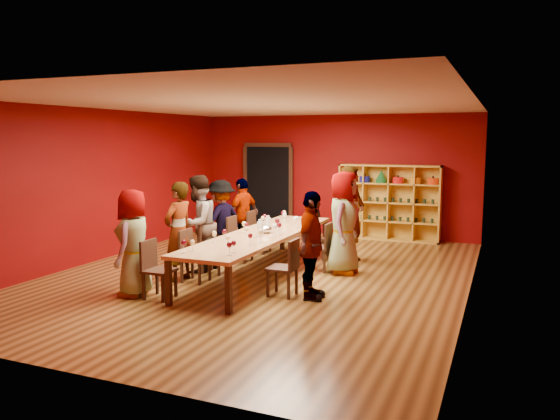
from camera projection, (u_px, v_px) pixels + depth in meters
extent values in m
cube|color=brown|center=(262.00, 275.00, 9.73)|extent=(7.10, 9.10, 0.02)
cube|color=#600405|center=(336.00, 175.00, 13.67)|extent=(7.10, 0.02, 3.00)
cube|color=#600405|center=(73.00, 232.00, 5.41)|extent=(7.10, 0.02, 3.00)
cube|color=#600405|center=(101.00, 185.00, 10.87)|extent=(0.02, 9.10, 3.00)
cube|color=#600405|center=(473.00, 200.00, 8.20)|extent=(0.02, 9.10, 3.00)
cube|color=silver|center=(261.00, 104.00, 9.34)|extent=(7.10, 9.10, 0.02)
cube|color=tan|center=(261.00, 235.00, 9.64)|extent=(1.10, 4.50, 0.06)
cube|color=black|center=(169.00, 283.00, 7.89)|extent=(0.08, 0.08, 0.69)
cube|color=black|center=(282.00, 234.00, 11.86)|extent=(0.08, 0.08, 0.69)
cube|color=black|center=(229.00, 290.00, 7.51)|extent=(0.08, 0.08, 0.69)
cube|color=black|center=(325.00, 237.00, 11.49)|extent=(0.08, 0.08, 0.69)
cube|color=black|center=(269.00, 189.00, 14.34)|extent=(1.20, 0.14, 2.20)
cube|color=black|center=(268.00, 145.00, 14.12)|extent=(1.32, 0.06, 0.10)
cube|color=black|center=(246.00, 188.00, 14.52)|extent=(0.10, 0.06, 2.20)
cube|color=black|center=(291.00, 190.00, 14.03)|extent=(0.10, 0.06, 2.20)
cube|color=gold|center=(341.00, 200.00, 13.45)|extent=(0.04, 0.40, 1.80)
cube|color=gold|center=(440.00, 205.00, 12.55)|extent=(0.04, 0.40, 1.80)
cube|color=gold|center=(390.00, 166.00, 12.89)|extent=(2.40, 0.40, 0.04)
cube|color=gold|center=(388.00, 239.00, 13.12)|extent=(2.40, 0.40, 0.04)
cube|color=gold|center=(391.00, 202.00, 13.18)|extent=(2.40, 0.02, 1.80)
cube|color=gold|center=(389.00, 221.00, 13.06)|extent=(2.36, 0.38, 0.03)
cube|color=gold|center=(389.00, 202.00, 13.00)|extent=(2.36, 0.38, 0.03)
cube|color=gold|center=(389.00, 184.00, 12.94)|extent=(2.36, 0.38, 0.03)
cube|color=gold|center=(364.00, 201.00, 13.23)|extent=(0.03, 0.38, 1.76)
cube|color=gold|center=(389.00, 202.00, 13.00)|extent=(0.03, 0.38, 1.76)
cube|color=gold|center=(415.00, 204.00, 12.77)|extent=(0.03, 0.38, 1.76)
cylinder|color=#E53F0D|center=(349.00, 179.00, 13.31)|extent=(0.26, 0.26, 0.15)
sphere|color=black|center=(349.00, 175.00, 13.30)|extent=(0.05, 0.05, 0.05)
cylinder|color=navy|center=(365.00, 179.00, 13.16)|extent=(0.26, 0.26, 0.15)
sphere|color=black|center=(365.00, 175.00, 13.15)|extent=(0.05, 0.05, 0.05)
cylinder|color=#19642F|center=(381.00, 181.00, 13.01)|extent=(0.26, 0.26, 0.08)
cone|color=#19642F|center=(381.00, 175.00, 12.99)|extent=(0.24, 0.24, 0.22)
cylinder|color=red|center=(398.00, 180.00, 12.86)|extent=(0.26, 0.26, 0.15)
sphere|color=black|center=(398.00, 176.00, 12.84)|extent=(0.05, 0.05, 0.05)
cylinder|color=orange|center=(415.00, 181.00, 12.70)|extent=(0.26, 0.26, 0.15)
sphere|color=black|center=(415.00, 177.00, 12.69)|extent=(0.05, 0.05, 0.05)
cylinder|color=#E53F0D|center=(433.00, 181.00, 12.55)|extent=(0.26, 0.26, 0.15)
sphere|color=black|center=(433.00, 177.00, 12.54)|extent=(0.05, 0.05, 0.05)
cylinder|color=black|center=(347.00, 216.00, 13.44)|extent=(0.07, 0.07, 0.10)
cylinder|color=black|center=(355.00, 217.00, 13.37)|extent=(0.07, 0.07, 0.10)
cylinder|color=black|center=(362.00, 217.00, 13.30)|extent=(0.07, 0.07, 0.10)
cylinder|color=black|center=(369.00, 217.00, 13.23)|extent=(0.07, 0.07, 0.10)
cylinder|color=black|center=(377.00, 218.00, 13.16)|extent=(0.07, 0.07, 0.10)
cylinder|color=black|center=(385.00, 218.00, 13.09)|extent=(0.07, 0.07, 0.10)
cylinder|color=black|center=(392.00, 219.00, 13.02)|extent=(0.07, 0.07, 0.10)
cylinder|color=black|center=(400.00, 219.00, 12.95)|extent=(0.07, 0.07, 0.10)
cylinder|color=black|center=(408.00, 219.00, 12.88)|extent=(0.07, 0.07, 0.10)
cylinder|color=black|center=(416.00, 220.00, 12.81)|extent=(0.07, 0.07, 0.10)
cylinder|color=black|center=(424.00, 220.00, 12.74)|extent=(0.07, 0.07, 0.10)
cylinder|color=black|center=(432.00, 221.00, 12.67)|extent=(0.07, 0.07, 0.10)
cylinder|color=black|center=(348.00, 198.00, 13.38)|extent=(0.07, 0.07, 0.10)
cylinder|color=black|center=(355.00, 198.00, 13.31)|extent=(0.07, 0.07, 0.10)
cylinder|color=black|center=(362.00, 199.00, 13.24)|extent=(0.07, 0.07, 0.10)
cylinder|color=black|center=(370.00, 199.00, 13.17)|extent=(0.07, 0.07, 0.10)
cylinder|color=black|center=(377.00, 199.00, 13.10)|extent=(0.07, 0.07, 0.10)
cylinder|color=black|center=(385.00, 200.00, 13.03)|extent=(0.07, 0.07, 0.10)
cylinder|color=black|center=(393.00, 200.00, 12.96)|extent=(0.07, 0.07, 0.10)
cylinder|color=black|center=(401.00, 200.00, 12.89)|extent=(0.07, 0.07, 0.10)
cylinder|color=black|center=(409.00, 201.00, 12.82)|extent=(0.07, 0.07, 0.10)
cylinder|color=black|center=(417.00, 201.00, 12.75)|extent=(0.07, 0.07, 0.10)
cylinder|color=black|center=(425.00, 201.00, 12.68)|extent=(0.07, 0.07, 0.10)
cylinder|color=black|center=(433.00, 202.00, 12.61)|extent=(0.07, 0.07, 0.10)
cube|color=black|center=(159.00, 271.00, 8.25)|extent=(0.42, 0.42, 0.04)
cube|color=black|center=(149.00, 254.00, 8.29)|extent=(0.04, 0.40, 0.44)
cube|color=black|center=(144.00, 287.00, 8.19)|extent=(0.04, 0.04, 0.41)
cube|color=black|center=(163.00, 289.00, 8.06)|extent=(0.04, 0.04, 0.41)
cube|color=black|center=(157.00, 281.00, 8.50)|extent=(0.04, 0.04, 0.41)
cube|color=black|center=(176.00, 284.00, 8.37)|extent=(0.04, 0.04, 0.41)
imported|color=pink|center=(134.00, 243.00, 8.37)|extent=(0.59, 0.88, 1.65)
cube|color=black|center=(196.00, 257.00, 9.20)|extent=(0.42, 0.42, 0.04)
cube|color=black|center=(186.00, 242.00, 9.25)|extent=(0.04, 0.40, 0.44)
cube|color=black|center=(182.00, 271.00, 9.14)|extent=(0.04, 0.04, 0.41)
cube|color=black|center=(199.00, 273.00, 9.01)|extent=(0.04, 0.04, 0.41)
cube|color=black|center=(193.00, 267.00, 9.45)|extent=(0.04, 0.04, 0.41)
cube|color=black|center=(210.00, 269.00, 9.32)|extent=(0.04, 0.04, 0.41)
imported|color=silver|center=(179.00, 231.00, 9.27)|extent=(0.54, 0.68, 1.69)
cube|color=black|center=(215.00, 250.00, 9.81)|extent=(0.42, 0.42, 0.04)
cube|color=black|center=(205.00, 236.00, 9.85)|extent=(0.04, 0.40, 0.44)
cube|color=black|center=(202.00, 263.00, 9.75)|extent=(0.04, 0.04, 0.41)
cube|color=black|center=(219.00, 265.00, 9.62)|extent=(0.04, 0.04, 0.41)
cube|color=black|center=(211.00, 259.00, 10.06)|extent=(0.04, 0.04, 0.41)
cube|color=black|center=(228.00, 261.00, 9.93)|extent=(0.04, 0.04, 0.41)
imported|color=#D38D93|center=(198.00, 224.00, 9.88)|extent=(0.49, 0.87, 1.76)
cube|color=black|center=(240.00, 240.00, 10.74)|extent=(0.42, 0.42, 0.04)
cube|color=black|center=(232.00, 227.00, 10.78)|extent=(0.04, 0.40, 0.44)
cube|color=black|center=(229.00, 252.00, 10.68)|extent=(0.04, 0.04, 0.41)
cube|color=black|center=(244.00, 253.00, 10.55)|extent=(0.04, 0.04, 0.41)
cube|color=black|center=(237.00, 249.00, 10.99)|extent=(0.04, 0.04, 0.41)
cube|color=black|center=(252.00, 250.00, 10.86)|extent=(0.04, 0.04, 0.41)
imported|color=#4A4A4F|center=(221.00, 220.00, 10.86)|extent=(0.67, 1.11, 1.60)
cube|color=black|center=(259.00, 233.00, 11.57)|extent=(0.42, 0.42, 0.04)
cube|color=black|center=(251.00, 221.00, 11.61)|extent=(0.04, 0.40, 0.44)
cube|color=black|center=(249.00, 244.00, 11.51)|extent=(0.04, 0.04, 0.41)
cube|color=black|center=(264.00, 245.00, 11.38)|extent=(0.04, 0.04, 0.41)
cube|color=black|center=(256.00, 241.00, 11.82)|extent=(0.04, 0.04, 0.41)
cube|color=black|center=(270.00, 242.00, 11.69)|extent=(0.04, 0.04, 0.41)
imported|color=#4C4C51|center=(243.00, 215.00, 11.67)|extent=(0.63, 1.00, 1.58)
cube|color=black|center=(282.00, 268.00, 8.40)|extent=(0.42, 0.42, 0.04)
cube|color=black|center=(294.00, 254.00, 8.30)|extent=(0.04, 0.40, 0.44)
cube|color=black|center=(268.00, 284.00, 8.34)|extent=(0.04, 0.04, 0.41)
cube|color=black|center=(288.00, 286.00, 8.21)|extent=(0.04, 0.04, 0.41)
cube|color=black|center=(277.00, 279.00, 8.65)|extent=(0.04, 0.04, 0.41)
cube|color=black|center=(297.00, 281.00, 8.53)|extent=(0.04, 0.04, 0.41)
imported|color=#5079A5|center=(311.00, 246.00, 8.18)|extent=(0.54, 1.00, 1.64)
cube|color=black|center=(318.00, 247.00, 10.00)|extent=(0.42, 0.42, 0.04)
cube|color=black|center=(328.00, 235.00, 9.90)|extent=(0.04, 0.40, 0.44)
cube|color=black|center=(306.00, 261.00, 9.94)|extent=(0.04, 0.04, 0.41)
cube|color=black|center=(324.00, 262.00, 9.81)|extent=(0.04, 0.04, 0.41)
cube|color=black|center=(313.00, 257.00, 10.25)|extent=(0.04, 0.04, 0.41)
cube|color=black|center=(330.00, 258.00, 10.12)|extent=(0.04, 0.04, 0.41)
imported|color=#C88690|center=(344.00, 223.00, 9.76)|extent=(0.52, 0.91, 1.84)
cube|color=black|center=(334.00, 239.00, 10.89)|extent=(0.42, 0.42, 0.04)
cube|color=black|center=(343.00, 227.00, 10.78)|extent=(0.04, 0.40, 0.44)
cube|color=black|center=(323.00, 251.00, 10.82)|extent=(0.04, 0.04, 0.41)
cube|color=black|center=(339.00, 252.00, 10.70)|extent=(0.04, 0.04, 0.41)
cube|color=black|center=(328.00, 247.00, 11.14)|extent=(0.04, 0.04, 0.41)
cube|color=black|center=(344.00, 249.00, 11.01)|extent=(0.04, 0.04, 0.41)
imported|color=#121732|center=(352.00, 214.00, 10.68)|extent=(0.61, 0.76, 1.89)
cylinder|color=white|center=(263.00, 225.00, 10.55)|extent=(0.06, 0.06, 0.01)
cylinder|color=white|center=(263.00, 222.00, 10.54)|extent=(0.01, 0.01, 0.10)
ellipsoid|color=beige|center=(263.00, 218.00, 10.53)|extent=(0.07, 0.07, 0.08)
cylinder|color=white|center=(308.00, 222.00, 10.99)|extent=(0.06, 0.06, 0.01)
cylinder|color=white|center=(308.00, 219.00, 10.98)|extent=(0.01, 0.01, 0.10)
ellipsoid|color=beige|center=(308.00, 215.00, 10.97)|extent=(0.08, 0.08, 0.09)
cylinder|color=white|center=(250.00, 245.00, 8.60)|extent=(0.06, 0.06, 0.01)
cylinder|color=white|center=(250.00, 241.00, 8.59)|extent=(0.01, 0.01, 0.10)
ellipsoid|color=#460710|center=(250.00, 236.00, 8.58)|extent=(0.08, 0.08, 0.09)
cylinder|color=white|center=(244.00, 232.00, 9.74)|extent=(0.06, 0.06, 0.01)
cylinder|color=white|center=(244.00, 229.00, 9.74)|extent=(0.01, 0.01, 0.11)
ellipsoid|color=beige|center=(244.00, 224.00, 9.72)|extent=(0.08, 0.08, 0.09)
cylinder|color=white|center=(285.00, 222.00, 10.91)|extent=(0.06, 0.06, 0.01)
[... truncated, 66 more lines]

